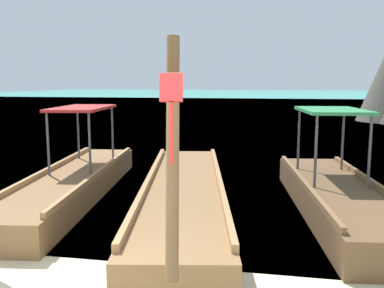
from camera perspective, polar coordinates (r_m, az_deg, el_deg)
sea_water at (r=65.28m, az=9.70°, el=6.06°), size 120.00×120.00×0.00m
longtail_boat_orange_ribbon at (r=9.40m, az=-15.50°, el=-4.90°), size 2.10×6.88×2.43m
longtail_boat_red_ribbon at (r=7.65m, az=-1.07°, el=-7.44°), size 2.53×7.28×2.84m
longtail_boat_turquoise_ribbon at (r=8.36m, az=18.83°, el=-6.59°), size 2.03×6.19×2.48m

